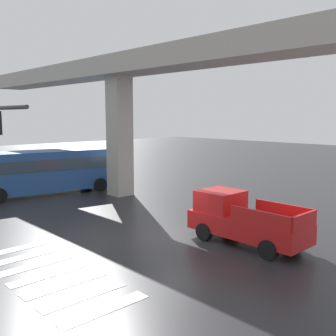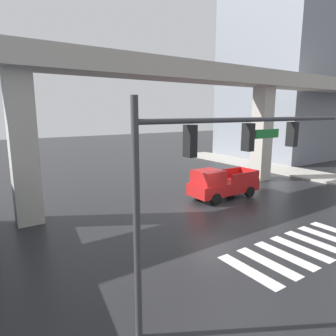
# 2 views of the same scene
# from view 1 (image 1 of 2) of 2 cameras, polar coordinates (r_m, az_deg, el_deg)

# --- Properties ---
(ground_plane) EXTENTS (120.00, 120.00, 0.00)m
(ground_plane) POSITION_cam_1_polar(r_m,az_deg,el_deg) (17.39, 0.31, -10.26)
(ground_plane) COLOR #232326
(crosswalk_stripes) EXTENTS (7.15, 2.80, 0.01)m
(crosswalk_stripes) POSITION_cam_1_polar(r_m,az_deg,el_deg) (14.32, -16.93, -14.59)
(crosswalk_stripes) COLOR silver
(crosswalk_stripes) RESTS_ON ground
(elevated_overpass) EXTENTS (54.98, 2.58, 9.13)m
(elevated_overpass) POSITION_cam_1_polar(r_m,az_deg,el_deg) (19.86, 9.45, 14.94)
(elevated_overpass) COLOR #ADA89E
(elevated_overpass) RESTS_ON ground
(pickup_truck) EXTENTS (5.10, 2.09, 2.08)m
(pickup_truck) POSITION_cam_1_polar(r_m,az_deg,el_deg) (16.94, 10.64, -7.41)
(pickup_truck) COLOR red
(pickup_truck) RESTS_ON ground
(city_bus) EXTENTS (4.08, 11.05, 2.99)m
(city_bus) POSITION_cam_1_polar(r_m,az_deg,el_deg) (27.92, -17.99, -0.22)
(city_bus) COLOR #234C8C
(city_bus) RESTS_ON ground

